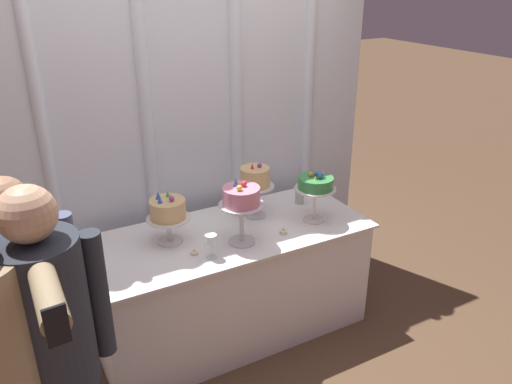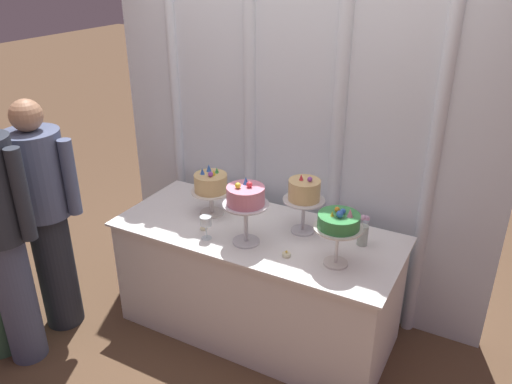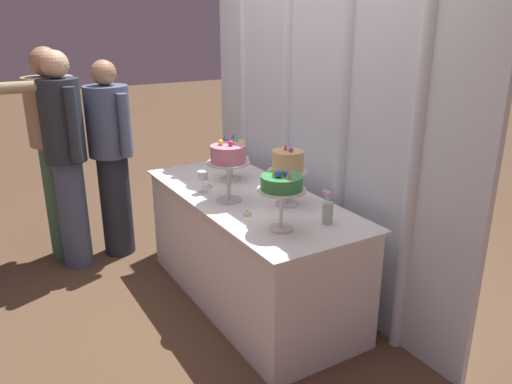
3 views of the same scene
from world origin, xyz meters
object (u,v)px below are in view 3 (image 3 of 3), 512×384
Objects in this scene: cake_display_rightmost at (282,186)px; flower_vase at (327,209)px; cake_display_midleft at (228,157)px; tealight_far_left at (209,186)px; guest_man_dark_suit at (66,152)px; wine_glass at (203,176)px; cake_display_leftmost at (230,152)px; cake_table at (250,249)px; guest_man_pink_jacket at (111,153)px; cake_display_midright at (288,164)px; tealight_near_left at (247,214)px; guest_girl_blue_dress at (55,148)px.

flower_vase is at bearing 76.05° from cake_display_rightmost.
flower_vase is at bearing 25.85° from cake_display_midleft.
tealight_far_left is 0.03× the size of guest_man_dark_suit.
cake_display_leftmost is at bearing 116.98° from wine_glass.
wine_glass is at bearing -162.65° from cake_display_midleft.
guest_man_pink_jacket is at bearing -155.12° from cake_table.
cake_display_rightmost reaches higher than wine_glass.
cake_display_midleft reaches higher than cake_display_rightmost.
flower_vase is at bearing 20.97° from guest_man_pink_jacket.
guest_man_dark_suit reaches higher than cake_display_midright.
flower_vase is 1.98m from guest_man_pink_jacket.
tealight_near_left is (0.51, 0.05, -0.10)m from wine_glass.
cake_display_rightmost is at bearing 24.66° from guest_man_dark_suit.
cake_display_midleft is at bearing -29.57° from cake_display_leftmost.
flower_vase is (0.07, 0.27, -0.16)m from cake_display_rightmost.
flower_vase is 4.26× the size of tealight_near_left.
guest_girl_blue_dress reaches higher than cake_display_midleft.
guest_man_pink_jacket is (-0.92, -0.42, 0.09)m from tealight_far_left.
cake_display_midleft is 0.56m from cake_display_rightmost.
cake_table is 5.49× the size of cake_display_leftmost.
flower_vase is at bearing 17.45° from tealight_far_left.
wine_glass is (-0.22, -0.23, 0.49)m from cake_table.
cake_display_leftmost is at bearing 45.17° from guest_girl_blue_dress.
guest_girl_blue_dress is (-1.39, -0.79, -0.14)m from cake_display_midleft.
cake_display_leftmost is 1.01m from flower_vase.
cake_display_midright reaches higher than tealight_far_left.
cake_display_rightmost reaches higher than flower_vase.
flower_vase is 4.55× the size of tealight_far_left.
cake_table is 5.06× the size of cake_display_rightmost.
cake_display_midleft is 8.39× the size of tealight_near_left.
guest_man_pink_jacket reaches higher than tealight_far_left.
tealight_far_left is at bearing -153.59° from cake_table.
cake_display_midright is at bearing 33.40° from guest_girl_blue_dress.
cake_table is 39.33× the size of tealight_far_left.
flower_vase is 0.12× the size of guest_girl_blue_dress.
cake_display_rightmost is 0.23× the size of guest_man_pink_jacket.
wine_glass is at bearing -156.38° from flower_vase.
tealight_near_left is at bearing -83.51° from cake_display_midright.
cake_display_rightmost is at bearing 23.05° from guest_girl_blue_dress.
wine_glass is at bearing 36.28° from guest_man_dark_suit.
wine_glass is 3.03× the size of tealight_near_left.
cake_display_leftmost is 2.22× the size of wine_glass.
tealight_far_left is 0.03× the size of guest_man_pink_jacket.
cake_display_rightmost is 0.32m from flower_vase.
guest_girl_blue_dress is (-1.63, -1.08, -0.11)m from cake_display_midright.
guest_man_dark_suit is at bearing -155.34° from cake_display_rightmost.
tealight_near_left is 1.56m from guest_man_pink_jacket.
cake_display_midleft is 0.42m from tealight_far_left.
cake_table is 0.52m from tealight_near_left.
cake_table is 0.80m from flower_vase.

